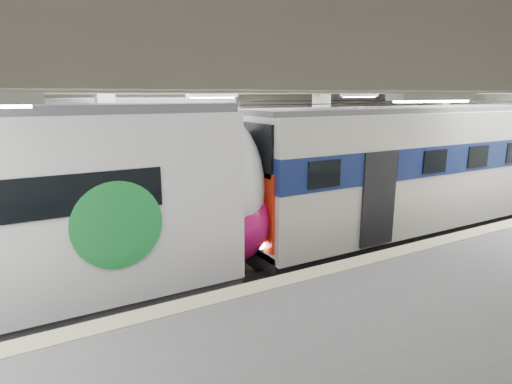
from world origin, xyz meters
TOP-DOWN VIEW (x-y plane):
  - station_hall at (0.00, -1.74)m, footprint 36.00×24.00m
  - older_rer at (7.07, 0.00)m, footprint 13.90×3.07m
  - far_train at (-5.83, 5.50)m, footprint 15.51×3.84m

SIDE VIEW (x-z plane):
  - older_rer at x=7.07m, z-range 0.11..4.68m
  - far_train at x=-5.83m, z-range 0.08..4.93m
  - station_hall at x=0.00m, z-range 0.37..6.12m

